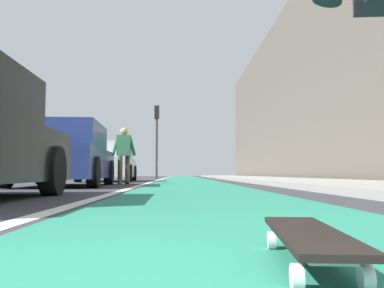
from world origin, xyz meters
The scene contains 10 objects.
ground_plane centered at (10.00, 0.00, 0.00)m, with size 80.00×80.00×0.00m, color #38383D.
bike_lane_paint centered at (24.00, 0.00, 0.00)m, with size 56.00×2.31×0.00m, color #288466.
lane_stripe_white centered at (20.00, 1.31, 0.00)m, with size 52.00×0.16×0.01m, color silver.
sidewalk_curb centered at (18.00, -3.48, 0.06)m, with size 52.00×3.20×0.12m, color #9E9B93.
building_facade centered at (22.00, -5.94, 4.66)m, with size 40.00×1.20×9.32m, color #5F574E.
skateboard centered at (0.94, -0.12, 0.09)m, with size 0.86×0.29×0.11m.
parked_car_mid centered at (9.77, 3.07, 0.72)m, with size 4.47×2.18×1.49m.
parked_car_far centered at (16.00, 3.07, 0.71)m, with size 4.37×2.14×1.48m.
traffic_light centered at (25.10, 1.71, 3.04)m, with size 0.33×0.28×4.42m.
pedestrian_distant centered at (11.69, 1.90, 0.92)m, with size 0.45×0.70×1.61m.
Camera 1 is at (-0.44, 0.30, 0.30)m, focal length 39.67 mm.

